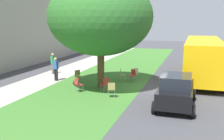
# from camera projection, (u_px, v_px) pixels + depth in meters

# --- Properties ---
(ground) EXTENTS (80.00, 80.00, 0.00)m
(ground) POSITION_uv_depth(u_px,v_px,m) (146.00, 88.00, 16.82)
(ground) COLOR #424247
(grass_verge) EXTENTS (48.00, 6.00, 0.01)m
(grass_verge) POSITION_uv_depth(u_px,v_px,m) (99.00, 84.00, 17.78)
(grass_verge) COLOR #3D752D
(grass_verge) RESTS_ON ground
(sidewalk_strip) EXTENTS (48.00, 2.80, 0.01)m
(sidewalk_strip) POSITION_uv_depth(u_px,v_px,m) (43.00, 80.00, 19.09)
(sidewalk_strip) COLOR #ADA89E
(sidewalk_strip) RESTS_ON ground
(street_tree) EXTENTS (6.45, 6.45, 6.87)m
(street_tree) POSITION_uv_depth(u_px,v_px,m) (100.00, 17.00, 16.02)
(street_tree) COLOR brown
(street_tree) RESTS_ON ground
(chair_0) EXTENTS (0.58, 0.59, 0.88)m
(chair_0) POSITION_uv_depth(u_px,v_px,m) (78.00, 75.00, 18.17)
(chair_0) COLOR olive
(chair_0) RESTS_ON ground
(chair_1) EXTENTS (0.58, 0.58, 0.88)m
(chair_1) POSITION_uv_depth(u_px,v_px,m) (105.00, 84.00, 15.81)
(chair_1) COLOR #B7332D
(chair_1) RESTS_ON ground
(chair_2) EXTENTS (0.58, 0.59, 0.88)m
(chair_2) POSITION_uv_depth(u_px,v_px,m) (135.00, 73.00, 19.13)
(chair_2) COLOR beige
(chair_2) RESTS_ON ground
(chair_3) EXTENTS (0.58, 0.57, 0.88)m
(chair_3) POSITION_uv_depth(u_px,v_px,m) (78.00, 84.00, 15.80)
(chair_3) COLOR #B7332D
(chair_3) RESTS_ON ground
(chair_4) EXTENTS (0.53, 0.52, 0.88)m
(chair_4) POSITION_uv_depth(u_px,v_px,m) (111.00, 89.00, 14.64)
(chair_4) COLOR olive
(chair_4) RESTS_ON ground
(chair_5) EXTENTS (0.51, 0.52, 0.88)m
(chair_5) POSITION_uv_depth(u_px,v_px,m) (122.00, 74.00, 18.71)
(chair_5) COLOR olive
(chair_5) RESTS_ON ground
(chair_6) EXTENTS (0.57, 0.56, 0.88)m
(chair_6) POSITION_uv_depth(u_px,v_px,m) (132.00, 74.00, 18.49)
(chair_6) COLOR #B7332D
(chair_6) RESTS_ON ground
(parked_car) EXTENTS (3.70, 1.92, 1.65)m
(parked_car) POSITION_uv_depth(u_px,v_px,m) (176.00, 90.00, 13.05)
(parked_car) COLOR black
(parked_car) RESTS_ON ground
(school_bus) EXTENTS (10.40, 2.80, 2.88)m
(school_bus) POSITION_uv_depth(u_px,v_px,m) (203.00, 55.00, 19.56)
(school_bus) COLOR yellow
(school_bus) RESTS_ON ground
(pedestrian_0) EXTENTS (0.37, 0.22, 1.69)m
(pedestrian_0) POSITION_uv_depth(u_px,v_px,m) (53.00, 63.00, 21.12)
(pedestrian_0) COLOR #726659
(pedestrian_0) RESTS_ON ground
(pedestrian_1) EXTENTS (0.30, 0.40, 1.69)m
(pedestrian_1) POSITION_uv_depth(u_px,v_px,m) (56.00, 68.00, 18.70)
(pedestrian_1) COLOR black
(pedestrian_1) RESTS_ON ground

